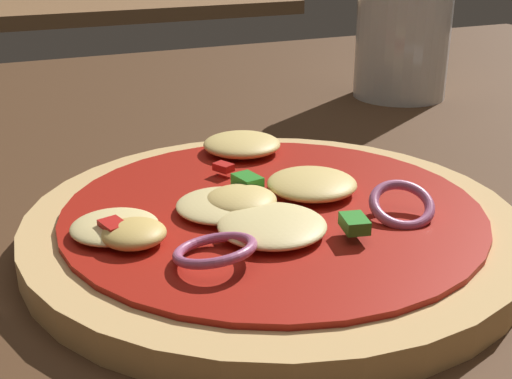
# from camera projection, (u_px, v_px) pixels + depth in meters

# --- Properties ---
(dining_table) EXTENTS (1.21, 1.03, 0.03)m
(dining_table) POSITION_uv_depth(u_px,v_px,m) (343.00, 233.00, 0.38)
(dining_table) COLOR #4C301C
(dining_table) RESTS_ON ground
(pizza) EXTENTS (0.25, 0.25, 0.03)m
(pizza) POSITION_uv_depth(u_px,v_px,m) (269.00, 221.00, 0.34)
(pizza) COLOR tan
(pizza) RESTS_ON dining_table
(beer_glass) EXTENTS (0.08, 0.08, 0.14)m
(beer_glass) POSITION_uv_depth(u_px,v_px,m) (404.00, 25.00, 0.59)
(beer_glass) COLOR silver
(beer_glass) RESTS_ON dining_table
(background_table) EXTENTS (0.83, 0.49, 0.03)m
(background_table) POSITION_uv_depth(u_px,v_px,m) (70.00, 4.00, 1.39)
(background_table) COLOR brown
(background_table) RESTS_ON ground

